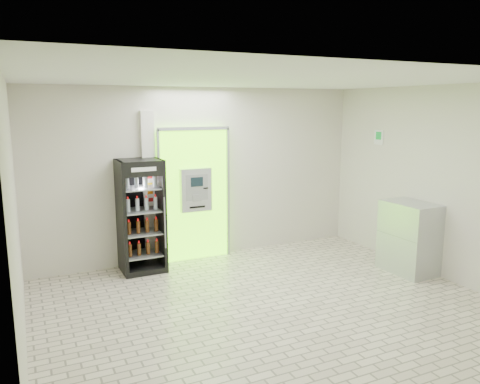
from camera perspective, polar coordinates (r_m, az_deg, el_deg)
ground at (r=6.52m, az=3.68°, el=-13.82°), size 6.00×6.00×0.00m
room_shell at (r=6.00m, az=3.88°, el=2.42°), size 6.00×6.00×6.00m
atm_assembly at (r=8.21m, az=-5.63°, el=-0.18°), size 1.30×0.24×2.33m
pillar at (r=8.00m, az=-11.00°, el=0.33°), size 0.22×0.11×2.60m
beverage_cooler at (r=7.78m, az=-11.98°, el=-3.12°), size 0.70×0.66×1.84m
steel_cabinet at (r=8.09m, az=19.91°, el=-5.25°), size 0.60×0.88×1.15m
exit_sign at (r=8.85m, az=16.58°, el=6.42°), size 0.02×0.22×0.26m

